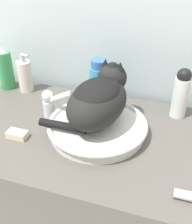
# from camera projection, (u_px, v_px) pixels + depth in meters

# --- Properties ---
(wall_back) EXTENTS (8.00, 0.05, 2.40)m
(wall_back) POSITION_uv_depth(u_px,v_px,m) (126.00, 12.00, 1.10)
(wall_back) COLOR silver
(wall_back) RESTS_ON ground_plane
(vanity_counter) EXTENTS (1.14, 0.59, 0.85)m
(vanity_counter) POSITION_uv_depth(u_px,v_px,m) (98.00, 210.00, 1.25)
(vanity_counter) COLOR #56514C
(vanity_counter) RESTS_ON ground_plane
(sink_basin) EXTENTS (0.36, 0.36, 0.05)m
(sink_basin) POSITION_uv_depth(u_px,v_px,m) (97.00, 127.00, 1.01)
(sink_basin) COLOR silver
(sink_basin) RESTS_ON vanity_counter
(cat) EXTENTS (0.30, 0.32, 0.19)m
(cat) POSITION_uv_depth(u_px,v_px,m) (99.00, 98.00, 0.96)
(cat) COLOR black
(cat) RESTS_ON sink_basin
(faucet) EXTENTS (0.14, 0.06, 0.15)m
(faucet) POSITION_uv_depth(u_px,v_px,m) (51.00, 102.00, 1.07)
(faucet) COLOR silver
(faucet) RESTS_ON vanity_counter
(soap_pump_bottle) EXTENTS (0.06, 0.06, 0.18)m
(soap_pump_bottle) POSITION_uv_depth(u_px,v_px,m) (25.00, 76.00, 1.26)
(soap_pump_bottle) COLOR silver
(soap_pump_bottle) RESTS_ON vanity_counter
(lotion_bottle_white) EXTENTS (0.06, 0.06, 0.20)m
(lotion_bottle_white) POSITION_uv_depth(u_px,v_px,m) (181.00, 93.00, 1.07)
(lotion_bottle_white) COLOR silver
(lotion_bottle_white) RESTS_ON vanity_counter
(spray_bottle_trigger) EXTENTS (0.07, 0.07, 0.20)m
(spray_bottle_trigger) POSITION_uv_depth(u_px,v_px,m) (6.00, 69.00, 1.27)
(spray_bottle_trigger) COLOR #338C4C
(spray_bottle_trigger) RESTS_ON vanity_counter
(mouthwash_bottle) EXTENTS (0.08, 0.08, 0.19)m
(mouthwash_bottle) POSITION_uv_depth(u_px,v_px,m) (99.00, 83.00, 1.16)
(mouthwash_bottle) COLOR teal
(mouthwash_bottle) RESTS_ON vanity_counter
(soap_bar) EXTENTS (0.07, 0.04, 0.02)m
(soap_bar) POSITION_uv_depth(u_px,v_px,m) (17.00, 134.00, 1.00)
(soap_bar) COLOR beige
(soap_bar) RESTS_ON vanity_counter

